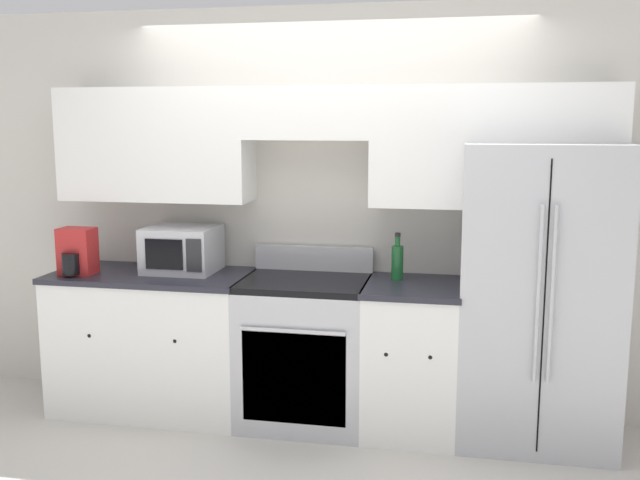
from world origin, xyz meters
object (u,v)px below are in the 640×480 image
Objects in this scene: refrigerator at (537,294)px; microwave at (182,249)px; oven_range at (305,350)px; bottle at (397,261)px.

microwave is at bearing 179.29° from refrigerator.
refrigerator reaches higher than oven_range.
refrigerator is at bearing -3.43° from bottle.
microwave reaches higher than oven_range.
microwave is 1.53× the size of bottle.
refrigerator is 3.95× the size of microwave.
oven_range is 3.71× the size of bottle.
refrigerator is 6.04× the size of bottle.
bottle is (-0.83, 0.05, 0.15)m from refrigerator.
microwave is (-0.83, 0.09, 0.60)m from oven_range.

